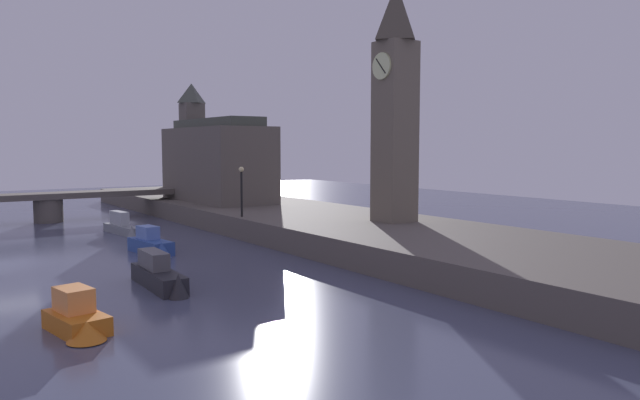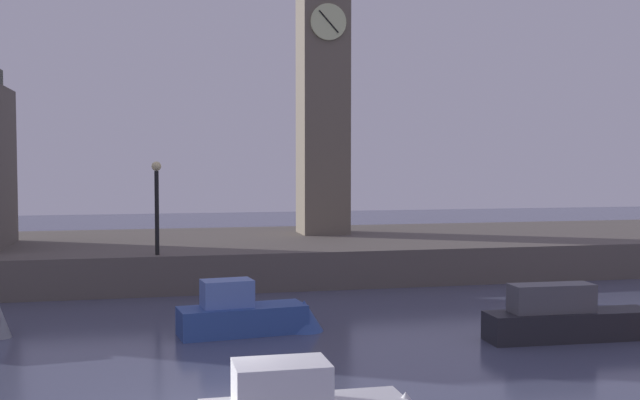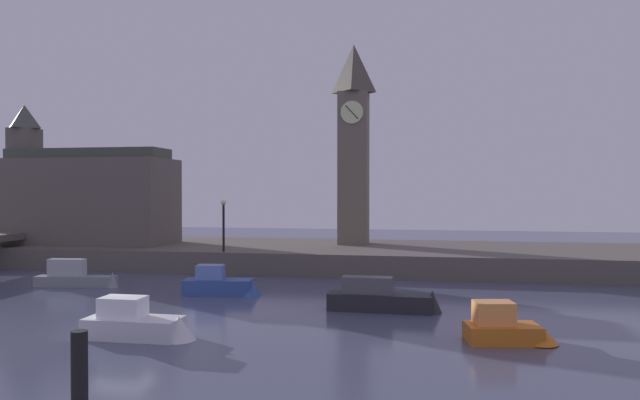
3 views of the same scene
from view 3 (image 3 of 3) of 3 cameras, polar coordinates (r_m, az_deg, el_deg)
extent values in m
plane|color=#474C66|center=(26.06, -18.95, -11.63)|extent=(120.00, 120.00, 0.00)
cube|color=#5B544C|center=(44.28, -6.26, -5.39)|extent=(70.00, 12.00, 1.50)
cube|color=#6B6051|center=(44.26, 3.37, 3.15)|extent=(2.24, 2.24, 11.66)
cylinder|color=beige|center=(43.45, 3.20, 8.73)|extent=(1.70, 0.12, 1.70)
cube|color=black|center=(43.38, 3.18, 8.75)|extent=(0.97, 0.04, 1.04)
pyramid|color=#4A4339|center=(45.21, 3.38, 12.95)|extent=(2.46, 2.46, 3.74)
cube|color=#5B544C|center=(48.25, -22.06, -0.12)|extent=(13.08, 5.49, 6.57)
cube|color=#5B544C|center=(51.43, -27.34, 1.30)|extent=(1.92, 1.92, 9.09)
pyramid|color=#474C42|center=(51.76, -27.39, 7.40)|extent=(2.12, 2.12, 1.90)
cube|color=#42473D|center=(48.33, -22.09, 4.25)|extent=(12.43, 3.29, 0.80)
cylinder|color=black|center=(39.22, -9.59, -2.80)|extent=(0.16, 0.16, 3.16)
sphere|color=#F2E099|center=(39.14, -9.60, -0.23)|extent=(0.36, 0.36, 0.36)
cylinder|color=black|center=(15.30, -22.86, -16.20)|extent=(0.39, 0.39, 2.34)
cube|color=silver|center=(23.57, -18.08, -12.01)|extent=(3.67, 1.52, 0.78)
cube|color=white|center=(23.61, -19.04, -10.05)|extent=(1.65, 1.06, 0.78)
cone|color=silver|center=(22.77, -13.90, -12.35)|extent=(1.36, 1.36, 0.92)
cube|color=orange|center=(22.89, 17.74, -12.54)|extent=(2.88, 1.86, 0.67)
cube|color=#FF9947|center=(22.68, 16.93, -10.70)|extent=(1.57, 1.22, 0.84)
cone|color=orange|center=(23.09, 21.11, -12.35)|extent=(1.48, 1.48, 0.67)
cube|color=#232328|center=(27.33, 5.96, -10.12)|extent=(4.89, 1.31, 0.81)
cube|color=#515156|center=(27.23, 4.72, -8.45)|extent=(2.39, 0.88, 0.79)
cone|color=#232328|center=(27.26, 11.13, -10.08)|extent=(1.07, 1.07, 1.21)
cube|color=gray|center=(36.86, -23.17, -7.45)|extent=(4.78, 1.46, 0.62)
cube|color=#A8ADB2|center=(37.06, -23.92, -6.15)|extent=(2.18, 0.88, 0.99)
cone|color=gray|center=(35.63, -19.98, -7.67)|extent=(0.91, 0.91, 1.18)
cube|color=#2D4C93|center=(31.85, -10.12, -8.53)|extent=(3.82, 1.74, 0.82)
cube|color=#5B7AC1|center=(31.89, -10.88, -7.06)|extent=(1.55, 1.07, 0.78)
cone|color=#2D4C93|center=(31.27, -6.91, -8.62)|extent=(1.29, 1.29, 0.92)
camera|label=1|loc=(30.28, 65.30, 1.93)|focal=34.14mm
camera|label=2|loc=(15.32, -52.19, -1.69)|focal=43.60mm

